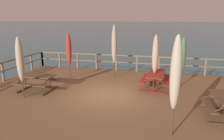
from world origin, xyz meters
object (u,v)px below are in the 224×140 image
at_px(patio_umbrella_tall_mid_left, 183,56).
at_px(patio_umbrella_tall_front, 20,60).
at_px(picnic_table_back_left, 37,79).
at_px(patio_umbrella_short_front, 176,74).
at_px(patio_umbrella_tall_mid_right, 69,50).
at_px(patio_umbrella_tall_back_right, 155,54).
at_px(patio_umbrella_tall_back_left, 114,44).
at_px(picnic_table_back_right, 156,77).

height_order(patio_umbrella_tall_mid_left, patio_umbrella_tall_front, patio_umbrella_tall_front).
height_order(picnic_table_back_left, patio_umbrella_tall_mid_left, patio_umbrella_tall_mid_left).
relative_size(patio_umbrella_short_front, patio_umbrella_tall_mid_right, 1.13).
height_order(picnic_table_back_left, patio_umbrella_tall_mid_right, patio_umbrella_tall_mid_right).
bearing_deg(patio_umbrella_tall_mid_left, patio_umbrella_tall_back_right, -158.79).
bearing_deg(picnic_table_back_left, patio_umbrella_tall_mid_left, 18.89).
height_order(patio_umbrella_tall_back_left, patio_umbrella_tall_front, patio_umbrella_tall_back_left).
xyz_separation_m(picnic_table_back_right, patio_umbrella_tall_back_left, (-2.49, 1.38, 1.42)).
bearing_deg(patio_umbrella_tall_back_left, patio_umbrella_tall_mid_left, -12.66).
bearing_deg(picnic_table_back_right, patio_umbrella_tall_front, -152.77).
xyz_separation_m(picnic_table_back_right, patio_umbrella_tall_mid_right, (-4.98, 0.56, 1.15)).
height_order(patio_umbrella_tall_back_right, patio_umbrella_tall_back_left, patio_umbrella_tall_back_left).
xyz_separation_m(patio_umbrella_tall_back_right, patio_umbrella_tall_front, (-5.54, -2.91, 0.02)).
height_order(patio_umbrella_tall_back_left, patio_umbrella_short_front, patio_umbrella_tall_back_left).
xyz_separation_m(patio_umbrella_tall_mid_left, patio_umbrella_tall_front, (-6.87, -3.43, 0.11)).
distance_m(picnic_table_back_right, patio_umbrella_tall_back_right, 1.15).
bearing_deg(patio_umbrella_tall_mid_right, patio_umbrella_tall_back_left, 18.17).
bearing_deg(patio_umbrella_tall_back_left, patio_umbrella_tall_mid_right, -161.83).
bearing_deg(patio_umbrella_tall_back_right, picnic_table_back_left, -161.68).
distance_m(patio_umbrella_tall_back_right, patio_umbrella_tall_mid_right, 4.94).
distance_m(patio_umbrella_tall_back_right, patio_umbrella_tall_mid_left, 1.43).
relative_size(patio_umbrella_tall_front, patio_umbrella_tall_mid_right, 1.01).
distance_m(picnic_table_back_left, patio_umbrella_tall_mid_right, 2.71).
bearing_deg(patio_umbrella_tall_back_right, picnic_table_back_right, -17.11).
bearing_deg(patio_umbrella_tall_front, picnic_table_back_right, 27.23).
distance_m(patio_umbrella_tall_front, patio_umbrella_short_front, 6.54).
distance_m(patio_umbrella_tall_back_left, patio_umbrella_tall_mid_right, 2.63).
bearing_deg(patio_umbrella_tall_front, patio_umbrella_tall_mid_right, 79.63).
xyz_separation_m(patio_umbrella_tall_mid_left, patio_umbrella_short_front, (-0.54, -5.08, 0.31)).
xyz_separation_m(patio_umbrella_tall_front, patio_umbrella_tall_mid_right, (0.63, 3.45, -0.02)).
bearing_deg(picnic_table_back_left, picnic_table_back_right, 17.89).
bearing_deg(patio_umbrella_tall_back_left, patio_umbrella_tall_front, -126.17).
xyz_separation_m(picnic_table_back_right, patio_umbrella_tall_mid_left, (1.25, 0.54, 1.06)).
bearing_deg(picnic_table_back_left, patio_umbrella_tall_mid_right, 75.18).
distance_m(picnic_table_back_right, patio_umbrella_tall_front, 6.42).
xyz_separation_m(patio_umbrella_tall_back_right, patio_umbrella_tall_back_left, (-2.42, 1.36, 0.27)).
bearing_deg(patio_umbrella_short_front, patio_umbrella_tall_back_left, 118.43).
bearing_deg(picnic_table_back_right, patio_umbrella_tall_mid_right, 173.57).
distance_m(picnic_table_back_left, patio_umbrella_tall_back_right, 5.95).
bearing_deg(picnic_table_back_left, patio_umbrella_tall_front, -90.22).
bearing_deg(patio_umbrella_tall_back_left, picnic_table_back_right, -28.93).
relative_size(patio_umbrella_tall_front, patio_umbrella_short_front, 0.89).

